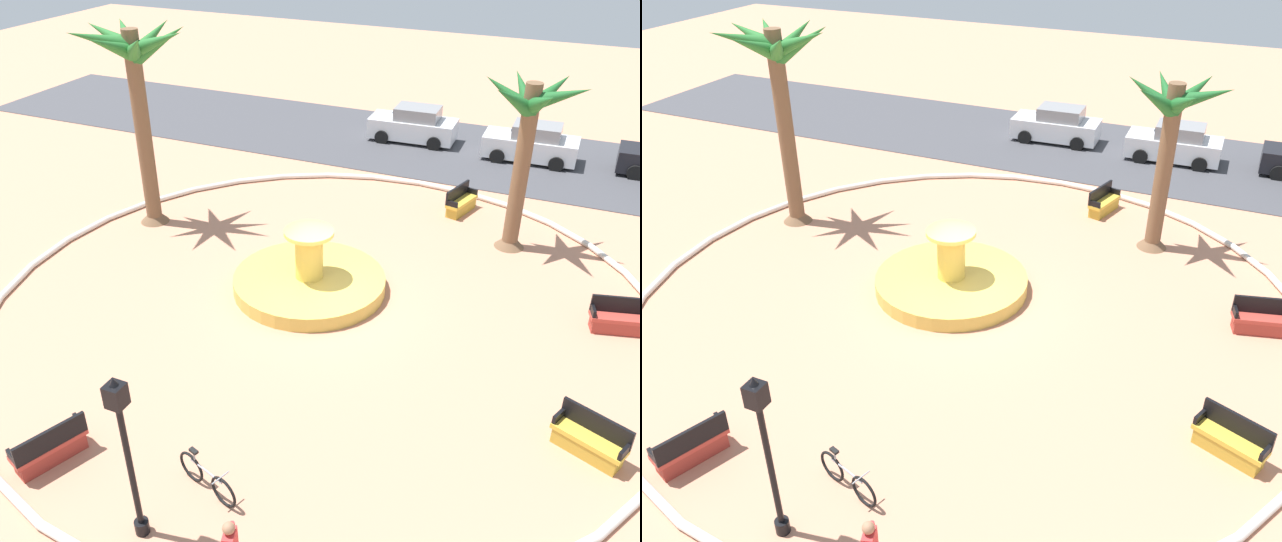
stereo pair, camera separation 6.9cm
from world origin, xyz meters
TOP-DOWN VIEW (x-y plane):
  - ground_plane at (0.00, 0.00)m, footprint 80.00×80.00m
  - plaza_curb at (0.00, 0.00)m, footprint 19.52×19.52m
  - street_asphalt at (0.00, 14.16)m, footprint 48.00×8.00m
  - fountain at (-0.78, 0.62)m, footprint 4.63×4.63m
  - palm_tree_near_fountain at (-7.89, 2.58)m, footprint 3.94×3.85m
  - palm_tree_by_curb at (4.30, 5.85)m, footprint 3.39×3.19m
  - bench_east at (2.12, 7.85)m, footprint 0.90×1.68m
  - bench_west at (7.61, -3.09)m, footprint 1.67×1.07m
  - bench_north at (-2.94, -8.00)m, footprint 1.03×1.67m
  - bench_southeast at (7.96, 2.09)m, footprint 1.67×0.89m
  - lamppost at (-0.03, -8.73)m, footprint 0.32×0.32m
  - bicycle_red_frame at (0.59, -7.37)m, footprint 1.66×0.64m
  - parked_car_leftmost at (-1.82, 14.59)m, footprint 4.07×2.06m
  - parked_car_second at (3.63, 14.27)m, footprint 4.05×2.01m

SIDE VIEW (x-z plane):
  - ground_plane at x=0.00m, z-range 0.00..0.00m
  - street_asphalt at x=0.00m, z-range 0.00..0.03m
  - plaza_curb at x=0.00m, z-range 0.00..0.20m
  - fountain at x=-0.78m, z-range -0.71..1.30m
  - bench_east at x=2.12m, z-range -0.15..0.85m
  - bench_west at x=7.61m, z-range -0.15..0.85m
  - bench_north at x=-2.94m, z-range -0.15..0.85m
  - bench_southeast at x=7.96m, z-range -0.15..0.85m
  - bicycle_red_frame at x=0.59m, z-range -0.09..0.86m
  - parked_car_leftmost at x=-1.82m, z-range -0.05..1.61m
  - parked_car_second at x=3.63m, z-range -0.05..1.61m
  - lamppost at x=-0.03m, z-range 0.33..4.14m
  - palm_tree_by_curb at x=4.30m, z-range 1.11..6.95m
  - palm_tree_near_fountain at x=-7.89m, z-range 1.63..8.66m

